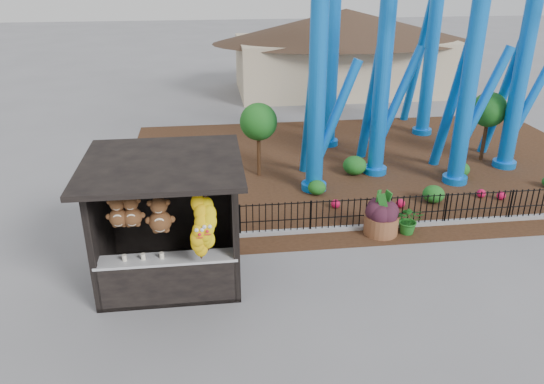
{
  "coord_description": "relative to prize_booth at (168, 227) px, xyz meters",
  "views": [
    {
      "loc": [
        -1.97,
        -10.11,
        7.19
      ],
      "look_at": [
        -0.49,
        1.5,
        2.0
      ],
      "focal_mm": 35.0,
      "sensor_mm": 36.0,
      "label": 1
    }
  ],
  "objects": [
    {
      "name": "planter_foliage",
      "position": [
        5.74,
        1.79,
        -0.64
      ],
      "size": [
        0.7,
        0.7,
        0.64
      ],
      "primitive_type": "ellipsoid",
      "color": "black",
      "rests_on": "terracotta_planter"
    },
    {
      "name": "ground",
      "position": [
        2.98,
        -0.91,
        -1.53
      ],
      "size": [
        120.0,
        120.0,
        0.0
      ],
      "primitive_type": "plane",
      "color": "slate",
      "rests_on": "ground"
    },
    {
      "name": "mulch_bed",
      "position": [
        6.98,
        7.09,
        -1.52
      ],
      "size": [
        18.0,
        12.0,
        0.02
      ],
      "primitive_type": "cube",
      "color": "#331E11",
      "rests_on": "ground"
    },
    {
      "name": "terracotta_planter",
      "position": [
        5.74,
        1.79,
        -1.24
      ],
      "size": [
        1.26,
        1.26,
        0.57
      ],
      "primitive_type": "cylinder",
      "rotation": [
        0.0,
        0.0,
        -0.39
      ],
      "color": "brown",
      "rests_on": "ground"
    },
    {
      "name": "landscaping",
      "position": [
        7.55,
        5.07,
        -1.23
      ],
      "size": [
        8.52,
        3.46,
        0.67
      ],
      "color": "#195719",
      "rests_on": "mulch_bed"
    },
    {
      "name": "prize_booth",
      "position": [
        0.0,
        0.0,
        0.0
      ],
      "size": [
        3.5,
        3.4,
        3.12
      ],
      "color": "black",
      "rests_on": "ground"
    },
    {
      "name": "pavilion",
      "position": [
        8.98,
        19.09,
        1.54
      ],
      "size": [
        15.0,
        15.0,
        4.8
      ],
      "color": "#BFAD8C",
      "rests_on": "ground"
    },
    {
      "name": "picket_fence",
      "position": [
        7.88,
        2.09,
        -1.03
      ],
      "size": [
        12.2,
        0.06,
        1.0
      ],
      "primitive_type": null,
      "color": "black",
      "rests_on": "ground"
    },
    {
      "name": "curb",
      "position": [
        6.98,
        2.09,
        -1.47
      ],
      "size": [
        18.0,
        0.18,
        0.12
      ],
      "primitive_type": "cube",
      "color": "gray",
      "rests_on": "ground"
    },
    {
      "name": "potted_plant",
      "position": [
        6.53,
        1.7,
        -1.1
      ],
      "size": [
        0.97,
        0.92,
        0.86
      ],
      "primitive_type": "imported",
      "rotation": [
        0.0,
        0.0,
        -0.41
      ],
      "color": "#1D5418",
      "rests_on": "ground"
    }
  ]
}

